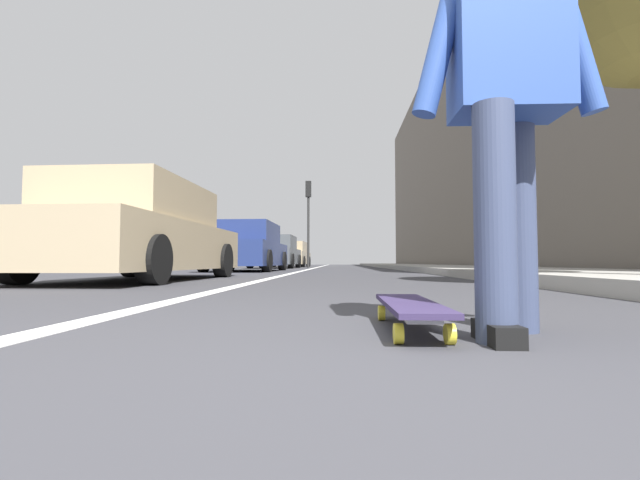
# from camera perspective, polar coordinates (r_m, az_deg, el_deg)

# --- Properties ---
(ground_plane) EXTENTS (80.00, 80.00, 0.00)m
(ground_plane) POSITION_cam_1_polar(r_m,az_deg,el_deg) (10.78, 2.90, -4.35)
(ground_plane) COLOR #38383D
(lane_stripe_white) EXTENTS (52.00, 0.16, 0.01)m
(lane_stripe_white) POSITION_cam_1_polar(r_m,az_deg,el_deg) (20.81, -0.66, -3.65)
(lane_stripe_white) COLOR silver
(lane_stripe_white) RESTS_ON ground
(sidewalk_curb) EXTENTS (52.00, 3.20, 0.15)m
(sidewalk_curb) POSITION_cam_1_polar(r_m,az_deg,el_deg) (19.13, 13.61, -3.42)
(sidewalk_curb) COLOR #9E9B93
(sidewalk_curb) RESTS_ON ground
(building_facade) EXTENTS (40.00, 1.20, 12.33)m
(building_facade) POSITION_cam_1_polar(r_m,az_deg,el_deg) (24.30, 17.27, 11.26)
(building_facade) COLOR #6C6459
(building_facade) RESTS_ON ground
(skateboard) EXTENTS (0.84, 0.20, 0.11)m
(skateboard) POSITION_cam_1_polar(r_m,az_deg,el_deg) (1.82, 11.58, -8.53)
(skateboard) COLOR yellow
(skateboard) RESTS_ON ground
(skater_person) EXTENTS (0.46, 0.72, 1.64)m
(skater_person) POSITION_cam_1_polar(r_m,az_deg,el_deg) (1.88, 23.10, 18.05)
(skater_person) COLOR #384260
(skater_person) RESTS_ON ground
(parked_car_near) EXTENTS (4.56, 2.04, 1.46)m
(parked_car_near) POSITION_cam_1_polar(r_m,az_deg,el_deg) (7.19, -22.39, 0.70)
(parked_car_near) COLOR tan
(parked_car_near) RESTS_ON ground
(parked_car_mid) EXTENTS (4.42, 2.09, 1.47)m
(parked_car_mid) POSITION_cam_1_polar(r_m,az_deg,el_deg) (13.62, -9.54, -1.05)
(parked_car_mid) COLOR navy
(parked_car_mid) RESTS_ON ground
(parked_car_far) EXTENTS (4.06, 2.10, 1.48)m
(parked_car_far) POSITION_cam_1_polar(r_m,az_deg,el_deg) (20.22, -5.82, -1.65)
(parked_car_far) COLOR #4C5156
(parked_car_far) RESTS_ON ground
(parked_car_end) EXTENTS (4.43, 2.01, 1.47)m
(parked_car_end) POSITION_cam_1_polar(r_m,az_deg,el_deg) (25.97, -3.68, -1.96)
(parked_car_end) COLOR tan
(parked_car_end) RESTS_ON ground
(traffic_light) EXTENTS (0.33, 0.28, 4.37)m
(traffic_light) POSITION_cam_1_polar(r_m,az_deg,el_deg) (22.15, -1.52, 4.20)
(traffic_light) COLOR #2D2D2D
(traffic_light) RESTS_ON ground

